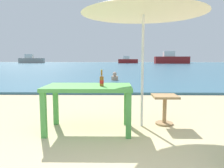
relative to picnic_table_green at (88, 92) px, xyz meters
The scene contains 9 objects.
sea_water 28.56m from the picnic_table_green, 88.53° to the left, with size 120.00×50.00×0.08m, color #386B84.
picnic_table_green is the anchor object (origin of this frame).
beer_bottle_amber 0.31m from the picnic_table_green, 17.39° to the right, with size 0.07×0.07×0.26m.
patio_umbrella 1.75m from the picnic_table_green, 16.00° to the left, with size 2.10×2.10×2.30m.
side_table_wood 1.42m from the picnic_table_green, 15.55° to the left, with size 0.44×0.44×0.54m.
swimmer_person 7.58m from the picnic_table_green, 86.84° to the left, with size 0.34×0.34×0.41m.
boat_sailboat 41.70m from the picnic_table_green, 73.93° to the left, with size 6.67×1.82×2.42m.
boat_tanker 42.59m from the picnic_table_green, 85.88° to the left, with size 4.07×1.11×1.48m.
boat_ferry 45.74m from the picnic_table_green, 112.05° to the left, with size 5.12×1.40×1.86m.
Camera 1 is at (-0.29, -2.09, 1.21)m, focal length 35.11 mm.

